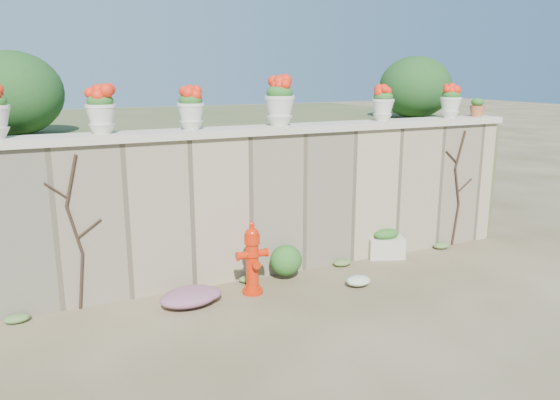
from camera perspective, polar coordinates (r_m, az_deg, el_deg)
ground at (r=6.59m, az=5.97°, el=-12.22°), size 80.00×80.00×0.00m
stone_wall at (r=7.76m, az=-0.75°, el=-0.35°), size 8.00×0.40×2.00m
wall_cap at (r=7.58m, az=-0.77°, el=7.38°), size 8.10×0.52×0.10m
raised_fill at (r=10.70m, az=-7.93°, el=3.32°), size 9.00×6.00×2.00m
back_shrub_left at (r=8.06m, az=-26.21°, el=9.96°), size 1.30×1.30×1.10m
back_shrub_right at (r=10.38m, az=13.96°, el=11.37°), size 1.30×1.30×1.10m
vine_left at (r=6.91m, az=-20.56°, el=-3.04°), size 0.60×0.04×1.91m
vine_right at (r=9.38m, az=18.06°, el=1.32°), size 0.60×0.04×1.91m
fire_hydrant at (r=7.09m, az=-2.91°, el=-6.07°), size 0.41×0.29×0.96m
planter_box at (r=8.66m, az=11.00°, el=-4.56°), size 0.63×0.50×0.46m
green_shrub at (r=7.61m, az=1.31°, el=-6.02°), size 0.66×0.60×0.63m
magenta_clump at (r=6.96m, az=-9.52°, el=-9.74°), size 0.99×0.66×0.26m
white_flowers at (r=7.52m, az=7.77°, el=-8.21°), size 0.50×0.40×0.18m
urn_pot_1 at (r=6.93m, az=-18.22°, el=8.90°), size 0.36×0.36×0.57m
urn_pot_2 at (r=7.16m, az=-9.30°, el=9.42°), size 0.35×0.35×0.54m
urn_pot_3 at (r=7.60m, az=-0.04°, el=10.22°), size 0.42×0.42×0.66m
urn_pot_4 at (r=8.48m, az=10.71°, el=9.88°), size 0.34×0.34×0.53m
urn_pot_5 at (r=9.32m, az=17.41°, el=9.81°), size 0.34×0.34×0.53m
terracotta_pot at (r=9.73m, az=19.90°, el=9.01°), size 0.24×0.24×0.29m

